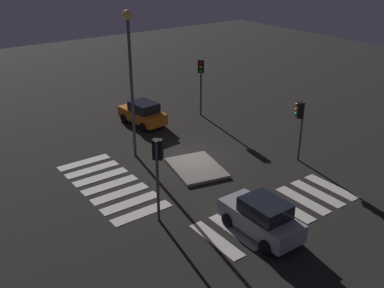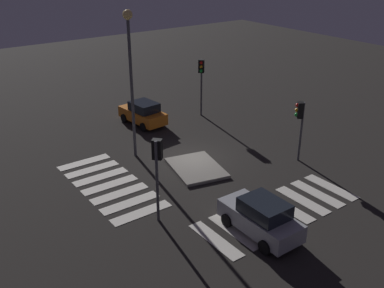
# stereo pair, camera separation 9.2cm
# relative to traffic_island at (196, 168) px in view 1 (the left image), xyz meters

# --- Properties ---
(ground_plane) EXTENTS (80.00, 80.00, 0.00)m
(ground_plane) POSITION_rel_traffic_island_xyz_m (-1.28, 0.62, -0.09)
(ground_plane) COLOR black
(traffic_island) EXTENTS (4.09, 3.41, 0.18)m
(traffic_island) POSITION_rel_traffic_island_xyz_m (0.00, 0.00, 0.00)
(traffic_island) COLOR gray
(traffic_island) RESTS_ON ground
(car_silver) EXTENTS (4.10, 1.95, 1.78)m
(car_silver) POSITION_rel_traffic_island_xyz_m (6.82, -1.44, 0.78)
(car_silver) COLOR #9EA0A5
(car_silver) RESTS_ON ground
(car_orange) EXTENTS (4.07, 2.17, 1.71)m
(car_orange) POSITION_rel_traffic_island_xyz_m (-8.13, 1.17, 0.75)
(car_orange) COLOR orange
(car_orange) RESTS_ON ground
(traffic_light_east) EXTENTS (0.54, 0.53, 4.15)m
(traffic_light_east) POSITION_rel_traffic_island_xyz_m (3.10, -4.51, 3.06)
(traffic_light_east) COLOR #47474C
(traffic_light_east) RESTS_ON ground
(traffic_light_north) EXTENTS (0.54, 0.53, 3.74)m
(traffic_light_north) POSITION_rel_traffic_island_xyz_m (2.59, 5.67, 2.74)
(traffic_light_north) COLOR #47474C
(traffic_light_north) RESTS_ON ground
(traffic_light_west) EXTENTS (0.53, 0.54, 4.38)m
(traffic_light_west) POSITION_rel_traffic_island_xyz_m (-7.02, 5.65, 3.23)
(traffic_light_west) COLOR #47474C
(traffic_light_west) RESTS_ON ground
(street_lamp) EXTENTS (0.56, 0.56, 8.85)m
(street_lamp) POSITION_rel_traffic_island_xyz_m (-3.75, -1.96, 5.82)
(street_lamp) COLOR #47474C
(street_lamp) RESTS_ON ground
(crosswalk_near) EXTENTS (7.60, 3.20, 0.02)m
(crosswalk_near) POSITION_rel_traffic_island_xyz_m (-1.28, -4.98, -0.08)
(crosswalk_near) COLOR silver
(crosswalk_near) RESTS_ON ground
(crosswalk_side) EXTENTS (3.20, 8.75, 0.02)m
(crosswalk_side) POSITION_rel_traffic_island_xyz_m (6.05, 0.62, -0.08)
(crosswalk_side) COLOR silver
(crosswalk_side) RESTS_ON ground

